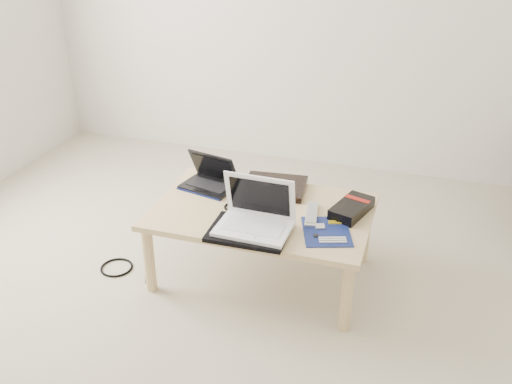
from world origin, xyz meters
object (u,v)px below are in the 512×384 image
(netbook, at_px, (210,180))
(coffee_table, at_px, (262,217))
(white_laptop, at_px, (256,217))
(gpu_box, at_px, (352,208))

(netbook, bearing_deg, coffee_table, -24.87)
(netbook, bearing_deg, white_laptop, -43.94)
(coffee_table, bearing_deg, gpu_box, 12.27)
(coffee_table, bearing_deg, netbook, 155.13)
(coffee_table, xyz_separation_m, white_laptop, (0.03, -0.20, 0.12))
(white_laptop, relative_size, gpu_box, 1.20)
(coffee_table, height_order, netbook, netbook)
(netbook, height_order, gpu_box, netbook)
(coffee_table, distance_m, netbook, 0.39)
(netbook, relative_size, gpu_box, 1.09)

